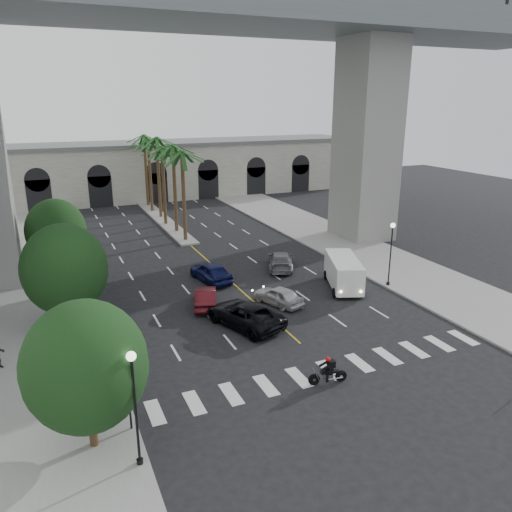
{
  "coord_description": "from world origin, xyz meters",
  "views": [
    {
      "loc": [
        -13.88,
        -22.73,
        14.64
      ],
      "look_at": [
        -1.3,
        6.0,
        4.79
      ],
      "focal_mm": 35.0,
      "sensor_mm": 36.0,
      "label": 1
    }
  ],
  "objects_px": {
    "lamp_post_right": "(391,249)",
    "pedestrian_a": "(101,350)",
    "traffic_signal_near": "(128,383)",
    "car_b": "(206,297)",
    "car_d": "(281,260)",
    "traffic_signal_far": "(114,345)",
    "car_a": "(278,296)",
    "lamp_post_left_far": "(83,255)",
    "cargo_van": "(344,272)",
    "lamp_post_left_near": "(135,399)",
    "car_c": "(245,314)",
    "car_e": "(211,272)",
    "motorcycle_rider": "(329,371)"
  },
  "relations": [
    {
      "from": "lamp_post_left_far",
      "to": "lamp_post_right",
      "type": "distance_m",
      "value": 24.16
    },
    {
      "from": "traffic_signal_near",
      "to": "pedestrian_a",
      "type": "xyz_separation_m",
      "value": [
        -0.45,
        6.82,
        -1.57
      ]
    },
    {
      "from": "lamp_post_left_near",
      "to": "cargo_van",
      "type": "xyz_separation_m",
      "value": [
        19.21,
        14.19,
        -1.84
      ]
    },
    {
      "from": "traffic_signal_far",
      "to": "lamp_post_right",
      "type": "bearing_deg",
      "value": 15.98
    },
    {
      "from": "motorcycle_rider",
      "to": "cargo_van",
      "type": "bearing_deg",
      "value": 64.28
    },
    {
      "from": "lamp_post_left_near",
      "to": "car_b",
      "type": "bearing_deg",
      "value": 62.57
    },
    {
      "from": "cargo_van",
      "to": "pedestrian_a",
      "type": "xyz_separation_m",
      "value": [
        -19.57,
        -4.87,
        -0.45
      ]
    },
    {
      "from": "lamp_post_right",
      "to": "car_a",
      "type": "distance_m",
      "value": 10.22
    },
    {
      "from": "car_b",
      "to": "car_e",
      "type": "bearing_deg",
      "value": -93.99
    },
    {
      "from": "lamp_post_left_far",
      "to": "pedestrian_a",
      "type": "bearing_deg",
      "value": -91.73
    },
    {
      "from": "traffic_signal_near",
      "to": "car_a",
      "type": "xyz_separation_m",
      "value": [
        12.8,
        10.72,
        -1.81
      ]
    },
    {
      "from": "lamp_post_left_far",
      "to": "lamp_post_right",
      "type": "height_order",
      "value": "same"
    },
    {
      "from": "car_b",
      "to": "cargo_van",
      "type": "distance_m",
      "value": 11.46
    },
    {
      "from": "pedestrian_a",
      "to": "car_b",
      "type": "bearing_deg",
      "value": 12.92
    },
    {
      "from": "car_c",
      "to": "pedestrian_a",
      "type": "height_order",
      "value": "pedestrian_a"
    },
    {
      "from": "car_d",
      "to": "cargo_van",
      "type": "xyz_separation_m",
      "value": [
        2.48,
        -6.44,
        0.61
      ]
    },
    {
      "from": "lamp_post_left_near",
      "to": "traffic_signal_near",
      "type": "relative_size",
      "value": 1.47
    },
    {
      "from": "pedestrian_a",
      "to": "traffic_signal_far",
      "type": "bearing_deg",
      "value": -102.96
    },
    {
      "from": "motorcycle_rider",
      "to": "car_b",
      "type": "height_order",
      "value": "motorcycle_rider"
    },
    {
      "from": "car_b",
      "to": "car_c",
      "type": "relative_size",
      "value": 0.73
    },
    {
      "from": "lamp_post_left_near",
      "to": "traffic_signal_far",
      "type": "xyz_separation_m",
      "value": [
        0.1,
        6.5,
        -0.71
      ]
    },
    {
      "from": "car_b",
      "to": "car_d",
      "type": "bearing_deg",
      "value": -129.05
    },
    {
      "from": "traffic_signal_far",
      "to": "motorcycle_rider",
      "type": "distance_m",
      "value": 11.43
    },
    {
      "from": "traffic_signal_near",
      "to": "cargo_van",
      "type": "xyz_separation_m",
      "value": [
        19.11,
        11.69,
        -1.13
      ]
    },
    {
      "from": "lamp_post_left_near",
      "to": "car_c",
      "type": "height_order",
      "value": "lamp_post_left_near"
    },
    {
      "from": "lamp_post_left_far",
      "to": "car_c",
      "type": "height_order",
      "value": "lamp_post_left_far"
    },
    {
      "from": "lamp_post_right",
      "to": "traffic_signal_far",
      "type": "relative_size",
      "value": 1.47
    },
    {
      "from": "lamp_post_left_near",
      "to": "car_c",
      "type": "xyz_separation_m",
      "value": [
        9.2,
        10.82,
        -2.4
      ]
    },
    {
      "from": "lamp_post_left_far",
      "to": "car_d",
      "type": "xyz_separation_m",
      "value": [
        16.73,
        -0.38,
        -2.45
      ]
    },
    {
      "from": "traffic_signal_far",
      "to": "car_d",
      "type": "distance_m",
      "value": 21.89
    },
    {
      "from": "car_a",
      "to": "pedestrian_a",
      "type": "xyz_separation_m",
      "value": [
        -13.25,
        -3.9,
        0.24
      ]
    },
    {
      "from": "traffic_signal_near",
      "to": "traffic_signal_far",
      "type": "bearing_deg",
      "value": 90.0
    },
    {
      "from": "lamp_post_left_near",
      "to": "car_e",
      "type": "xyz_separation_m",
      "value": [
        9.9,
        20.0,
        -2.38
      ]
    },
    {
      "from": "lamp_post_right",
      "to": "motorcycle_rider",
      "type": "distance_m",
      "value": 16.36
    },
    {
      "from": "lamp_post_left_near",
      "to": "cargo_van",
      "type": "relative_size",
      "value": 0.86
    },
    {
      "from": "traffic_signal_near",
      "to": "pedestrian_a",
      "type": "distance_m",
      "value": 7.01
    },
    {
      "from": "lamp_post_left_far",
      "to": "cargo_van",
      "type": "height_order",
      "value": "lamp_post_left_far"
    },
    {
      "from": "car_d",
      "to": "pedestrian_a",
      "type": "height_order",
      "value": "pedestrian_a"
    },
    {
      "from": "lamp_post_right",
      "to": "car_d",
      "type": "xyz_separation_m",
      "value": [
        -6.07,
        7.62,
        -2.45
      ]
    },
    {
      "from": "car_c",
      "to": "pedestrian_a",
      "type": "xyz_separation_m",
      "value": [
        -9.55,
        -1.5,
        0.11
      ]
    },
    {
      "from": "traffic_signal_near",
      "to": "car_a",
      "type": "height_order",
      "value": "traffic_signal_near"
    },
    {
      "from": "lamp_post_right",
      "to": "car_c",
      "type": "bearing_deg",
      "value": -170.88
    },
    {
      "from": "car_b",
      "to": "car_d",
      "type": "distance_m",
      "value": 10.54
    },
    {
      "from": "car_b",
      "to": "car_d",
      "type": "height_order",
      "value": "car_d"
    },
    {
      "from": "lamp_post_left_near",
      "to": "car_b",
      "type": "xyz_separation_m",
      "value": [
        7.8,
        15.03,
        -2.51
      ]
    },
    {
      "from": "lamp_post_right",
      "to": "pedestrian_a",
      "type": "xyz_separation_m",
      "value": [
        -23.15,
        -3.68,
        -2.28
      ]
    },
    {
      "from": "car_b",
      "to": "car_c",
      "type": "height_order",
      "value": "car_c"
    },
    {
      "from": "car_b",
      "to": "lamp_post_left_near",
      "type": "bearing_deg",
      "value": 81.45
    },
    {
      "from": "car_d",
      "to": "car_e",
      "type": "relative_size",
      "value": 1.08
    },
    {
      "from": "traffic_signal_near",
      "to": "motorcycle_rider",
      "type": "xyz_separation_m",
      "value": [
        10.51,
        -0.12,
        -1.8
      ]
    }
  ]
}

